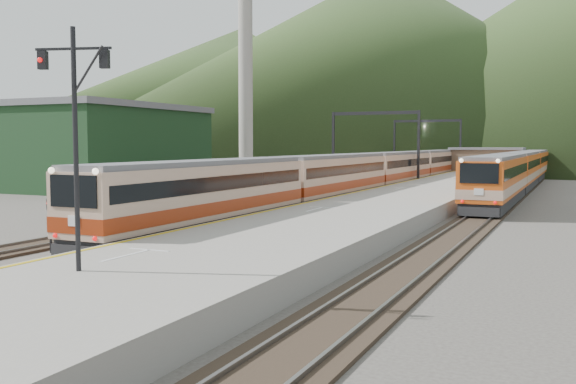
% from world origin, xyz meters
% --- Properties ---
extents(track_main, '(2.60, 200.00, 0.23)m').
position_xyz_m(track_main, '(0.00, 40.00, 0.07)').
color(track_main, black).
rests_on(track_main, ground).
extents(track_far, '(2.60, 200.00, 0.23)m').
position_xyz_m(track_far, '(-5.00, 40.00, 0.07)').
color(track_far, black).
rests_on(track_far, ground).
extents(track_second, '(2.60, 200.00, 0.23)m').
position_xyz_m(track_second, '(11.50, 40.00, 0.07)').
color(track_second, black).
rests_on(track_second, ground).
extents(platform, '(8.00, 100.00, 1.00)m').
position_xyz_m(platform, '(5.60, 38.00, 0.50)').
color(platform, gray).
rests_on(platform, ground).
extents(gantry_near, '(9.55, 0.25, 8.00)m').
position_xyz_m(gantry_near, '(-2.85, 55.00, 5.59)').
color(gantry_near, black).
rests_on(gantry_near, ground).
extents(gantry_far, '(9.55, 0.25, 8.00)m').
position_xyz_m(gantry_far, '(-2.85, 80.00, 5.59)').
color(gantry_far, black).
rests_on(gantry_far, ground).
extents(warehouse, '(14.50, 20.50, 8.60)m').
position_xyz_m(warehouse, '(-28.00, 42.00, 4.32)').
color(warehouse, black).
rests_on(warehouse, ground).
extents(smokestack, '(1.80, 1.80, 30.00)m').
position_xyz_m(smokestack, '(-22.00, 62.00, 15.00)').
color(smokestack, '#9E998E').
rests_on(smokestack, ground).
extents(station_shed, '(9.40, 4.40, 3.10)m').
position_xyz_m(station_shed, '(5.60, 78.00, 2.57)').
color(station_shed, brown).
rests_on(station_shed, platform).
extents(hill_a, '(180.00, 180.00, 60.00)m').
position_xyz_m(hill_a, '(-40.00, 190.00, 30.00)').
color(hill_a, '#31471F').
rests_on(hill_a, ground).
extents(hill_d, '(200.00, 200.00, 55.00)m').
position_xyz_m(hill_d, '(-120.00, 240.00, 27.50)').
color(hill_d, '#31471F').
rests_on(hill_d, ground).
extents(main_train, '(2.67, 73.35, 3.26)m').
position_xyz_m(main_train, '(0.00, 44.48, 1.86)').
color(main_train, tan).
rests_on(main_train, track_main).
extents(second_train, '(2.73, 56.14, 3.34)m').
position_xyz_m(second_train, '(11.50, 56.95, 1.90)').
color(second_train, '#C74D14').
rests_on(second_train, track_second).
extents(signal_mast, '(2.13, 0.75, 6.77)m').
position_xyz_m(signal_mast, '(4.18, 3.45, 5.14)').
color(signal_mast, black).
rests_on(signal_mast, platform).
extents(short_signal_a, '(0.24, 0.19, 2.27)m').
position_xyz_m(short_signal_a, '(-3.19, 9.79, 1.46)').
color(short_signal_a, black).
rests_on(short_signal_a, ground).
extents(short_signal_b, '(0.23, 0.17, 2.27)m').
position_xyz_m(short_signal_b, '(-2.26, 26.71, 1.46)').
color(short_signal_b, black).
rests_on(short_signal_b, ground).
extents(short_signal_c, '(0.25, 0.21, 2.27)m').
position_xyz_m(short_signal_c, '(-7.54, 22.58, 1.46)').
color(short_signal_c, black).
rests_on(short_signal_c, ground).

